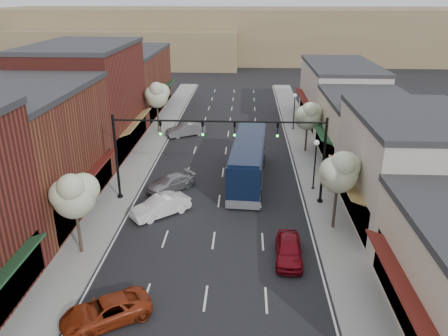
# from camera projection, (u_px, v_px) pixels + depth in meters

# --- Properties ---
(ground) EXTENTS (160.00, 160.00, 0.00)m
(ground) POSITION_uv_depth(u_px,v_px,m) (211.00, 257.00, 27.54)
(ground) COLOR black
(ground) RESTS_ON ground
(sidewalk_left) EXTENTS (2.80, 73.00, 0.15)m
(sidewalk_left) POSITION_uv_depth(u_px,v_px,m) (144.00, 153.00, 45.04)
(sidewalk_left) COLOR gray
(sidewalk_left) RESTS_ON ground
(sidewalk_right) EXTENTS (2.80, 73.00, 0.15)m
(sidewalk_right) POSITION_uv_depth(u_px,v_px,m) (308.00, 156.00, 44.25)
(sidewalk_right) COLOR gray
(sidewalk_right) RESTS_ON ground
(curb_left) EXTENTS (0.25, 73.00, 0.17)m
(curb_left) POSITION_uv_depth(u_px,v_px,m) (158.00, 154.00, 44.98)
(curb_left) COLOR gray
(curb_left) RESTS_ON ground
(curb_right) EXTENTS (0.25, 73.00, 0.17)m
(curb_right) POSITION_uv_depth(u_px,v_px,m) (294.00, 156.00, 44.32)
(curb_right) COLOR gray
(curb_right) RESTS_ON ground
(bldg_left_midnear) EXTENTS (10.14, 14.10, 9.40)m
(bldg_left_midnear) POSITION_uv_depth(u_px,v_px,m) (24.00, 152.00, 32.02)
(bldg_left_midnear) COLOR brown
(bldg_left_midnear) RESTS_ON ground
(bldg_left_midfar) EXTENTS (10.14, 14.10, 10.90)m
(bldg_left_midfar) POSITION_uv_depth(u_px,v_px,m) (88.00, 99.00, 44.72)
(bldg_left_midfar) COLOR maroon
(bldg_left_midfar) RESTS_ON ground
(bldg_left_far) EXTENTS (10.14, 18.10, 8.40)m
(bldg_left_far) POSITION_uv_depth(u_px,v_px,m) (128.00, 81.00, 60.00)
(bldg_left_far) COLOR brown
(bldg_left_far) RESTS_ON ground
(bldg_right_midnear) EXTENTS (9.14, 12.10, 7.90)m
(bldg_right_midnear) POSITION_uv_depth(u_px,v_px,m) (410.00, 168.00, 30.99)
(bldg_right_midnear) COLOR beige
(bldg_right_midnear) RESTS_ON ground
(bldg_right_midfar) EXTENTS (9.14, 12.10, 6.40)m
(bldg_right_midfar) POSITION_uv_depth(u_px,v_px,m) (366.00, 129.00, 42.39)
(bldg_right_midfar) COLOR beige
(bldg_right_midfar) RESTS_ON ground
(bldg_right_far) EXTENTS (9.14, 16.10, 7.40)m
(bldg_right_far) POSITION_uv_depth(u_px,v_px,m) (339.00, 93.00, 55.17)
(bldg_right_far) COLOR beige
(bldg_right_far) RESTS_ON ground
(hill_far) EXTENTS (120.00, 30.00, 12.00)m
(hill_far) POSITION_uv_depth(u_px,v_px,m) (239.00, 34.00, 108.67)
(hill_far) COLOR #7A6647
(hill_far) RESTS_ON ground
(hill_near) EXTENTS (50.00, 20.00, 8.00)m
(hill_near) POSITION_uv_depth(u_px,v_px,m) (128.00, 47.00, 99.48)
(hill_near) COLOR #7A6647
(hill_near) RESTS_ON ground
(signal_mast_right) EXTENTS (8.22, 0.46, 7.00)m
(signal_mast_right) POSITION_uv_depth(u_px,v_px,m) (293.00, 148.00, 32.96)
(signal_mast_right) COLOR black
(signal_mast_right) RESTS_ON ground
(signal_mast_left) EXTENTS (8.22, 0.46, 7.00)m
(signal_mast_left) POSITION_uv_depth(u_px,v_px,m) (146.00, 145.00, 33.48)
(signal_mast_left) COLOR black
(signal_mast_left) RESTS_ON ground
(tree_right_near) EXTENTS (2.85, 2.65, 5.95)m
(tree_right_near) POSITION_uv_depth(u_px,v_px,m) (340.00, 171.00, 29.13)
(tree_right_near) COLOR #47382B
(tree_right_near) RESTS_ON ground
(tree_right_far) EXTENTS (2.85, 2.65, 5.43)m
(tree_right_far) POSITION_uv_depth(u_px,v_px,m) (308.00, 115.00, 44.13)
(tree_right_far) COLOR #47382B
(tree_right_far) RESTS_ON ground
(tree_left_near) EXTENTS (2.85, 2.65, 5.69)m
(tree_left_near) POSITION_uv_depth(u_px,v_px,m) (74.00, 194.00, 26.30)
(tree_left_near) COLOR #47382B
(tree_left_near) RESTS_ON ground
(tree_left_far) EXTENTS (2.85, 2.65, 6.13)m
(tree_left_far) POSITION_uv_depth(u_px,v_px,m) (157.00, 94.00, 50.24)
(tree_left_far) COLOR #47382B
(tree_left_far) RESTS_ON ground
(lamp_post_near) EXTENTS (0.44, 0.44, 4.44)m
(lamp_post_near) POSITION_uv_depth(u_px,v_px,m) (316.00, 157.00, 35.77)
(lamp_post_near) COLOR black
(lamp_post_near) RESTS_ON ground
(lamp_post_far) EXTENTS (0.44, 0.44, 4.44)m
(lamp_post_far) POSITION_uv_depth(u_px,v_px,m) (294.00, 105.00, 51.99)
(lamp_post_far) COLOR black
(lamp_post_far) RESTS_ON ground
(coach_bus) EXTENTS (3.43, 12.19, 3.68)m
(coach_bus) POSITION_uv_depth(u_px,v_px,m) (248.00, 160.00, 38.07)
(coach_bus) COLOR black
(coach_bus) RESTS_ON ground
(red_hatchback) EXTENTS (1.88, 4.22, 1.41)m
(red_hatchback) POSITION_uv_depth(u_px,v_px,m) (289.00, 250.00, 27.03)
(red_hatchback) COLOR maroon
(red_hatchback) RESTS_ON ground
(parked_car_a) EXTENTS (4.94, 4.15, 1.26)m
(parked_car_a) POSITION_uv_depth(u_px,v_px,m) (106.00, 311.00, 21.93)
(parked_car_a) COLOR maroon
(parked_car_a) RESTS_ON ground
(parked_car_b) EXTENTS (4.46, 4.14, 1.49)m
(parked_car_b) POSITION_uv_depth(u_px,v_px,m) (161.00, 206.00, 32.47)
(parked_car_b) COLOR white
(parked_car_b) RESTS_ON ground
(parked_car_c) EXTENTS (4.37, 4.22, 1.25)m
(parked_car_c) POSITION_uv_depth(u_px,v_px,m) (171.00, 183.00, 36.68)
(parked_car_c) COLOR gray
(parked_car_c) RESTS_ON ground
(parked_car_e) EXTENTS (4.70, 3.65, 1.49)m
(parked_car_e) POSITION_uv_depth(u_px,v_px,m) (186.00, 130.00, 50.60)
(parked_car_e) COLOR gray
(parked_car_e) RESTS_ON ground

